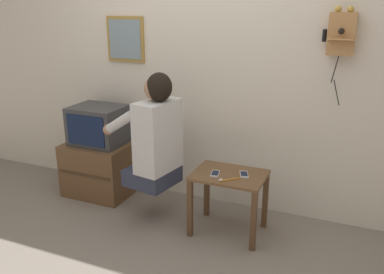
% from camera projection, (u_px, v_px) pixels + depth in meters
% --- Properties ---
extents(ground_plane, '(14.00, 14.00, 0.00)m').
position_uv_depth(ground_plane, '(147.00, 258.00, 2.95)').
color(ground_plane, slate).
extents(wall_back, '(6.80, 0.05, 2.55)m').
position_uv_depth(wall_back, '(204.00, 63.00, 3.52)').
color(wall_back, beige).
rests_on(wall_back, ground_plane).
extents(side_table, '(0.56, 0.42, 0.50)m').
position_uv_depth(side_table, '(229.00, 186.00, 3.19)').
color(side_table, brown).
rests_on(side_table, ground_plane).
extents(person, '(0.59, 0.49, 0.94)m').
position_uv_depth(person, '(155.00, 135.00, 3.26)').
color(person, '#2D3347').
rests_on(person, ground_plane).
extents(tv_stand, '(0.61, 0.50, 0.51)m').
position_uv_depth(tv_stand, '(101.00, 168.00, 3.92)').
color(tv_stand, brown).
rests_on(tv_stand, ground_plane).
extents(television, '(0.48, 0.40, 0.36)m').
position_uv_depth(television, '(98.00, 125.00, 3.79)').
color(television, '#38383A').
rests_on(television, tv_stand).
extents(wall_phone_antique, '(0.23, 0.19, 0.72)m').
position_uv_depth(wall_phone_antique, '(342.00, 33.00, 2.95)').
color(wall_phone_antique, '#AD7A47').
extents(framed_picture, '(0.38, 0.03, 0.41)m').
position_uv_depth(framed_picture, '(125.00, 39.00, 3.71)').
color(framed_picture, olive).
extents(cell_phone_held, '(0.08, 0.13, 0.01)m').
position_uv_depth(cell_phone_held, '(215.00, 174.00, 3.14)').
color(cell_phone_held, silver).
rests_on(cell_phone_held, side_table).
extents(cell_phone_spare, '(0.10, 0.14, 0.01)m').
position_uv_depth(cell_phone_spare, '(244.00, 174.00, 3.13)').
color(cell_phone_spare, silver).
rests_on(cell_phone_spare, side_table).
extents(toothbrush, '(0.13, 0.13, 0.02)m').
position_uv_depth(toothbrush, '(228.00, 180.00, 3.03)').
color(toothbrush, orange).
rests_on(toothbrush, side_table).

